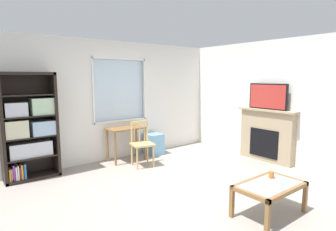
% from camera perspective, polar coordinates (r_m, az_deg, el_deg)
% --- Properties ---
extents(ground, '(5.85, 5.98, 0.02)m').
position_cam_1_polar(ground, '(4.53, 5.73, -15.44)').
color(ground, '#9E9389').
extents(wall_back_with_window, '(4.85, 0.15, 2.55)m').
position_cam_1_polar(wall_back_with_window, '(6.22, -10.18, 2.83)').
color(wall_back_with_window, silver).
rests_on(wall_back_with_window, ground).
extents(wall_right, '(0.12, 5.18, 2.55)m').
position_cam_1_polar(wall_right, '(6.18, 22.82, 2.56)').
color(wall_right, silver).
rests_on(wall_right, ground).
extents(bookshelf, '(0.90, 0.38, 1.87)m').
position_cam_1_polar(bookshelf, '(5.41, -26.63, -2.37)').
color(bookshelf, black).
rests_on(bookshelf, ground).
extents(desk_under_window, '(0.81, 0.46, 0.72)m').
position_cam_1_polar(desk_under_window, '(6.00, -8.59, -3.67)').
color(desk_under_window, brown).
rests_on(desk_under_window, ground).
extents(wooden_chair, '(0.50, 0.48, 0.90)m').
position_cam_1_polar(wooden_chair, '(5.63, -5.41, -5.69)').
color(wooden_chair, tan).
rests_on(wooden_chair, ground).
extents(plastic_drawer_unit, '(0.35, 0.40, 0.48)m').
position_cam_1_polar(plastic_drawer_unit, '(6.51, -2.99, -5.84)').
color(plastic_drawer_unit, '#72ADDB').
rests_on(plastic_drawer_unit, ground).
extents(fireplace, '(0.26, 1.30, 1.11)m').
position_cam_1_polar(fireplace, '(6.29, 19.56, -3.79)').
color(fireplace, tan).
rests_on(fireplace, ground).
extents(tv, '(0.06, 0.86, 0.54)m').
position_cam_1_polar(tv, '(6.16, 19.82, 3.70)').
color(tv, black).
rests_on(tv, fireplace).
extents(coffee_table, '(0.92, 0.56, 0.42)m').
position_cam_1_polar(coffee_table, '(3.93, 20.16, -13.91)').
color(coffee_table, '#8C9E99').
rests_on(coffee_table, ground).
extents(sippy_cup, '(0.07, 0.07, 0.09)m').
position_cam_1_polar(sippy_cup, '(4.12, 20.44, -11.31)').
color(sippy_cup, orange).
rests_on(sippy_cup, coffee_table).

